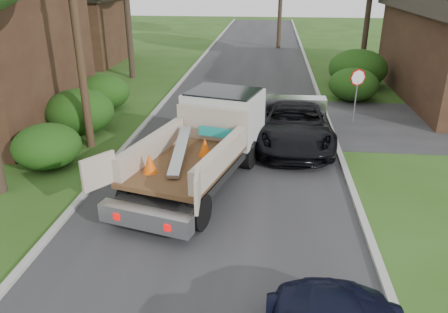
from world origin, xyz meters
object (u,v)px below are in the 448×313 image
stop_sign (357,85)px  flatbed_truck (210,135)px  house_left_far (71,20)px  utility_pole (74,8)px  black_pickup (294,122)px

stop_sign → flatbed_truck: size_ratio=0.34×
stop_sign → house_left_far: (-18.70, 13.00, 1.27)m
utility_pole → house_left_far: size_ratio=1.32×
stop_sign → black_pickup: 4.05m
stop_sign → flatbed_truck: flatbed_truck is taller
utility_pole → flatbed_truck: 6.55m
utility_pole → stop_sign: bearing=20.6°
utility_pole → black_pickup: bearing=8.9°
flatbed_truck → black_pickup: 4.36m
flatbed_truck → black_pickup: size_ratio=1.17×
utility_pole → flatbed_truck: bearing=-21.7°
house_left_far → flatbed_truck: house_left_far is taller
utility_pole → house_left_far: (-8.02, 17.02, -2.12)m
stop_sign → flatbed_truck: (-5.70, -6.00, -0.37)m
utility_pole → house_left_far: utility_pole is taller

